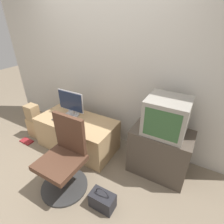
% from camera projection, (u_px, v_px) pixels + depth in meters
% --- Properties ---
extents(ground_plane, '(12.00, 12.00, 0.00)m').
position_uv_depth(ground_plane, '(55.00, 184.00, 2.34)').
color(ground_plane, '#7F705B').
extents(wall_back, '(4.40, 0.05, 2.60)m').
position_uv_depth(wall_back, '(105.00, 65.00, 2.70)').
color(wall_back, beige).
rests_on(wall_back, ground_plane).
extents(desk, '(1.27, 0.64, 0.53)m').
position_uv_depth(desk, '(77.00, 133.00, 2.88)').
color(desk, tan).
rests_on(desk, ground_plane).
extents(side_stand, '(0.77, 0.47, 0.68)m').
position_uv_depth(side_stand, '(159.00, 152.00, 2.39)').
color(side_stand, '#4C4238').
rests_on(side_stand, ground_plane).
extents(main_monitor, '(0.48, 0.23, 0.42)m').
position_uv_depth(main_monitor, '(71.00, 104.00, 2.79)').
color(main_monitor, '#B2B2B7').
rests_on(main_monitor, desk).
extents(keyboard, '(0.35, 0.14, 0.01)m').
position_uv_depth(keyboard, '(63.00, 121.00, 2.72)').
color(keyboard, '#2D2D2D').
rests_on(keyboard, desk).
extents(mouse, '(0.06, 0.03, 0.03)m').
position_uv_depth(mouse, '(75.00, 125.00, 2.61)').
color(mouse, '#4C4C51').
rests_on(mouse, desk).
extents(crt_tv, '(0.50, 0.46, 0.46)m').
position_uv_depth(crt_tv, '(167.00, 116.00, 2.11)').
color(crt_tv, gray).
rests_on(crt_tv, side_stand).
extents(office_chair, '(0.60, 0.60, 0.97)m').
position_uv_depth(office_chair, '(64.00, 162.00, 2.15)').
color(office_chair, '#333333').
rests_on(office_chair, ground_plane).
extents(cardboard_box_lower, '(0.26, 0.19, 0.35)m').
position_uv_depth(cardboard_box_lower, '(36.00, 127.00, 3.20)').
color(cardboard_box_lower, tan).
rests_on(cardboard_box_lower, ground_plane).
extents(cardboard_box_upper, '(0.20, 0.17, 0.27)m').
position_uv_depth(cardboard_box_upper, '(32.00, 112.00, 3.04)').
color(cardboard_box_upper, '#A3845B').
rests_on(cardboard_box_upper, cardboard_box_lower).
extents(handbag, '(0.29, 0.17, 0.31)m').
position_uv_depth(handbag, '(102.00, 200.00, 2.02)').
color(handbag, '#232328').
rests_on(handbag, ground_plane).
extents(book, '(0.23, 0.13, 0.02)m').
position_uv_depth(book, '(27.00, 141.00, 3.11)').
color(book, maroon).
rests_on(book, ground_plane).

